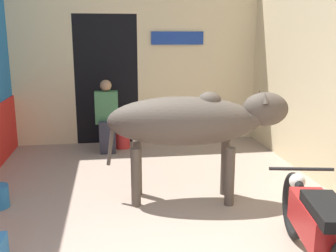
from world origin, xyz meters
TOP-DOWN VIEW (x-y plane):
  - wall_back_with_doorway at (-0.23, 5.47)m, footprint 4.40×0.93m
  - cow at (0.42, 2.40)m, footprint 2.13×0.82m
  - motorcycle_near at (1.08, 0.73)m, footprint 0.61×1.94m
  - shopkeeper_seated at (-0.58, 4.61)m, footprint 0.38×0.33m
  - plastic_stool at (-0.32, 4.80)m, footprint 0.37×0.37m

SIDE VIEW (x-z plane):
  - plastic_stool at x=-0.32m, z-range 0.02..0.45m
  - motorcycle_near at x=1.08m, z-range 0.05..0.81m
  - shopkeeper_seated at x=-0.58m, z-range 0.03..1.25m
  - cow at x=0.42m, z-range 0.29..1.62m
  - wall_back_with_doorway at x=-0.23m, z-range -0.20..3.07m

